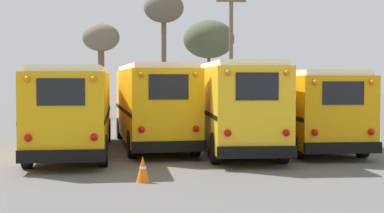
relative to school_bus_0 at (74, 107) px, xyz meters
name	(u,v)px	position (x,y,z in m)	size (l,w,h in m)	color
ground_plane	(192,148)	(4.48, 0.92, -1.71)	(160.00, 160.00, 0.00)	#5B5956
school_bus_0	(74,107)	(0.00, 0.00, 0.00)	(2.60, 9.96, 3.14)	#EAAA0F
school_bus_1	(153,103)	(2.99, 1.79, 0.07)	(2.98, 9.47, 3.29)	#EAAA0F
school_bus_2	(233,103)	(5.98, 0.20, 0.10)	(2.87, 10.15, 3.33)	yellow
school_bus_3	(298,105)	(8.96, 1.57, -0.06)	(2.87, 10.86, 3.04)	#E5A00C
utility_pole	(231,51)	(8.35, 13.08, 2.72)	(1.80, 0.24, 8.44)	brown
bare_tree_0	(209,39)	(8.53, 23.15, 4.07)	(3.95, 3.95, 7.28)	brown
bare_tree_1	(101,40)	(0.41, 19.26, 3.68)	(2.57, 2.57, 6.57)	brown
bare_tree_2	(164,11)	(4.76, 19.39, 5.79)	(2.80, 2.80, 8.76)	brown
traffic_cone	(143,169)	(2.27, -6.45, -1.36)	(0.36, 0.36, 0.70)	orange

